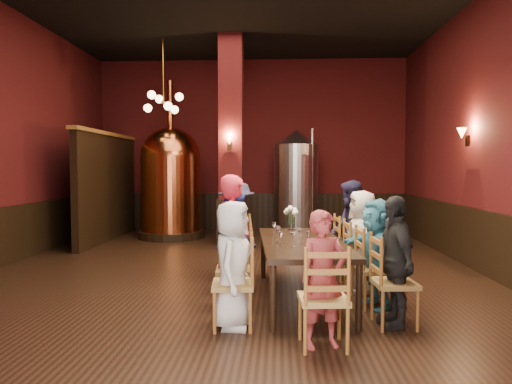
{
  "coord_description": "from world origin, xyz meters",
  "views": [
    {
      "loc": [
        0.74,
        -7.05,
        1.66
      ],
      "look_at": [
        0.37,
        0.2,
        1.28
      ],
      "focal_mm": 32.0,
      "sensor_mm": 36.0,
      "label": 1
    }
  ],
  "objects_px": {
    "person_0": "(233,264)",
    "person_1": "(234,242)",
    "dining_table": "(302,245)",
    "person_2": "(235,242)",
    "steel_vessel": "(296,183)",
    "rose_vase": "(291,214)",
    "copper_kettle": "(171,181)"
  },
  "relations": [
    {
      "from": "person_0",
      "to": "person_1",
      "type": "distance_m",
      "value": 0.68
    },
    {
      "from": "dining_table",
      "to": "person_0",
      "type": "xyz_separation_m",
      "value": [
        -0.77,
        -1.06,
        -0.03
      ]
    },
    {
      "from": "person_2",
      "to": "steel_vessel",
      "type": "relative_size",
      "value": 0.53
    },
    {
      "from": "person_0",
      "to": "rose_vase",
      "type": "xyz_separation_m",
      "value": [
        0.66,
        2.06,
        0.33
      ]
    },
    {
      "from": "copper_kettle",
      "to": "steel_vessel",
      "type": "height_order",
      "value": "copper_kettle"
    },
    {
      "from": "person_0",
      "to": "rose_vase",
      "type": "relative_size",
      "value": 3.64
    },
    {
      "from": "person_0",
      "to": "copper_kettle",
      "type": "height_order",
      "value": "copper_kettle"
    },
    {
      "from": "dining_table",
      "to": "steel_vessel",
      "type": "bearing_deg",
      "value": 84.24
    },
    {
      "from": "person_1",
      "to": "copper_kettle",
      "type": "bearing_deg",
      "value": -3.87
    },
    {
      "from": "person_1",
      "to": "steel_vessel",
      "type": "relative_size",
      "value": 0.61
    },
    {
      "from": "dining_table",
      "to": "person_0",
      "type": "height_order",
      "value": "person_0"
    },
    {
      "from": "steel_vessel",
      "to": "person_1",
      "type": "bearing_deg",
      "value": -99.34
    },
    {
      "from": "steel_vessel",
      "to": "person_2",
      "type": "bearing_deg",
      "value": -101.08
    },
    {
      "from": "copper_kettle",
      "to": "rose_vase",
      "type": "relative_size",
      "value": 10.22
    },
    {
      "from": "copper_kettle",
      "to": "steel_vessel",
      "type": "relative_size",
      "value": 1.44
    },
    {
      "from": "person_0",
      "to": "copper_kettle",
      "type": "xyz_separation_m",
      "value": [
        -2.1,
        6.09,
        0.7
      ]
    },
    {
      "from": "person_0",
      "to": "person_2",
      "type": "xyz_separation_m",
      "value": [
        -0.1,
        1.33,
        0.02
      ]
    },
    {
      "from": "person_2",
      "to": "rose_vase",
      "type": "relative_size",
      "value": 3.75
    },
    {
      "from": "dining_table",
      "to": "person_0",
      "type": "bearing_deg",
      "value": -130.36
    },
    {
      "from": "person_0",
      "to": "rose_vase",
      "type": "bearing_deg",
      "value": -11.05
    },
    {
      "from": "dining_table",
      "to": "steel_vessel",
      "type": "distance_m",
      "value": 5.38
    },
    {
      "from": "steel_vessel",
      "to": "rose_vase",
      "type": "bearing_deg",
      "value": -93.04
    },
    {
      "from": "person_0",
      "to": "steel_vessel",
      "type": "height_order",
      "value": "steel_vessel"
    },
    {
      "from": "copper_kettle",
      "to": "steel_vessel",
      "type": "distance_m",
      "value": 3.01
    },
    {
      "from": "person_2",
      "to": "dining_table",
      "type": "bearing_deg",
      "value": -126.24
    },
    {
      "from": "person_2",
      "to": "person_1",
      "type": "bearing_deg",
      "value": 164.98
    },
    {
      "from": "copper_kettle",
      "to": "rose_vase",
      "type": "height_order",
      "value": "copper_kettle"
    },
    {
      "from": "rose_vase",
      "to": "dining_table",
      "type": "bearing_deg",
      "value": -83.77
    },
    {
      "from": "dining_table",
      "to": "steel_vessel",
      "type": "xyz_separation_m",
      "value": [
        0.12,
        5.35,
        0.61
      ]
    },
    {
      "from": "steel_vessel",
      "to": "person_0",
      "type": "bearing_deg",
      "value": -97.92
    },
    {
      "from": "person_2",
      "to": "copper_kettle",
      "type": "bearing_deg",
      "value": 3.28
    },
    {
      "from": "dining_table",
      "to": "rose_vase",
      "type": "relative_size",
      "value": 6.79
    }
  ]
}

